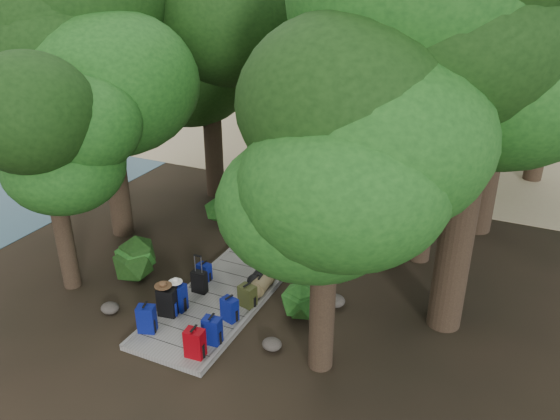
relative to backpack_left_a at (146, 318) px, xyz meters
The scene contains 51 objects.
ground 4.43m from the backpack_left_a, 80.00° to the left, with size 120.00×120.00×0.00m, color black.
sand_beach 20.36m from the backpack_left_a, 87.85° to the left, with size 40.00×22.00×0.02m, color tan.
water_bay 42.86m from the backpack_left_a, 136.79° to the left, with size 50.00×60.00×0.02m, color #2A4A57.
distant_hill 65.41m from the backpack_left_a, 126.86° to the left, with size 32.00×16.00×12.00m, color black.
boardwalk 5.41m from the backpack_left_a, 81.85° to the left, with size 2.00×12.00×0.12m, color gray.
backpack_left_a is the anchor object (origin of this frame).
backpack_left_b 0.70m from the backpack_left_a, 85.81° to the left, with size 0.41×0.29×0.76m, color black, non-canonical shape.
backpack_left_c 0.98m from the backpack_left_a, 82.47° to the left, with size 0.39×0.28×0.73m, color navy, non-canonical shape.
backpack_left_d 2.31m from the backpack_left_a, 89.88° to the left, with size 0.33×0.24×0.50m, color navy, non-canonical shape.
backpack_right_a 1.41m from the backpack_left_a, 10.22° to the right, with size 0.39×0.28×0.69m, color #96030B, non-canonical shape.
backpack_right_b 1.51m from the backpack_left_a, ahead, with size 0.37×0.26×0.67m, color navy, non-canonical shape.
backpack_right_c 1.80m from the backpack_left_a, 38.29° to the left, with size 0.36×0.25×0.61m, color navy, non-canonical shape.
backpack_right_d 2.33m from the backpack_left_a, 49.31° to the left, with size 0.38×0.28×0.58m, color #343917, non-canonical shape.
duffel_right_khaki 2.88m from the backpack_left_a, 57.90° to the left, with size 0.40×0.61×0.40m, color brown, non-canonical shape.
duffel_right_black 3.12m from the backpack_left_a, 63.40° to the left, with size 0.43×0.68×0.43m, color black, non-canonical shape.
suitcase_on_boardwalk 1.80m from the backpack_left_a, 83.72° to the left, with size 0.36×0.20×0.57m, color black, non-canonical shape.
lone_suitcase_on_sand 12.28m from the backpack_left_a, 84.62° to the left, with size 0.43×0.24×0.67m, color black, non-canonical shape.
hat_brown 0.82m from the backpack_left_a, 90.58° to the left, with size 0.39×0.39×0.12m, color #51351E, non-canonical shape.
hat_white 1.06m from the backpack_left_a, 83.07° to the left, with size 0.33×0.33×0.11m, color silver, non-canonical shape.
kayak 15.57m from the backpack_left_a, 98.85° to the left, with size 0.76×3.46×0.35m, color red.
sun_lounger 15.37m from the backpack_left_a, 73.41° to the left, with size 0.52×1.62×0.52m, color silver, non-canonical shape.
tree_right_a 4.90m from the backpack_left_a, 10.65° to the left, with size 4.27×4.27×7.12m, color black, non-canonical shape.
tree_right_b 8.14m from the backpack_left_a, 28.71° to the left, with size 5.90×5.90×10.53m, color black, non-canonical shape.
tree_right_c 8.30m from the backpack_left_a, 51.67° to the left, with size 4.67×4.67×8.09m, color black, non-canonical shape.
tree_right_d 11.57m from the backpack_left_a, 55.16° to the left, with size 6.37×6.37×11.68m, color black, non-canonical shape.
tree_right_e 13.16m from the backpack_left_a, 67.53° to the left, with size 5.06×5.06×9.11m, color black, non-canonical shape.
tree_right_f 15.96m from the backpack_left_a, 61.95° to the left, with size 5.26×5.26×9.39m, color black, non-canonical shape.
tree_left_a 4.04m from the backpack_left_a, 164.12° to the left, with size 3.67×3.67×6.12m, color black, non-canonical shape.
tree_left_b 6.63m from the backpack_left_a, 135.19° to the left, with size 4.96×4.96×8.92m, color black, non-canonical shape.
tree_left_c 8.85m from the backpack_left_a, 110.29° to the left, with size 5.06×5.06×8.81m, color black, non-canonical shape.
tree_back_a 19.09m from the backpack_left_a, 91.39° to the left, with size 4.90×4.90×8.48m, color black, non-canonical shape.
tree_back_b 20.69m from the backpack_left_a, 83.12° to the left, with size 5.87×5.87×10.48m, color black, non-canonical shape.
tree_back_c 21.49m from the backpack_left_a, 75.18° to the left, with size 4.75×4.75×8.54m, color black, non-canonical shape.
tree_back_d 19.15m from the backpack_left_a, 103.37° to the left, with size 4.26×4.26×7.10m, color black, non-canonical shape.
palm_right_a 11.06m from the backpack_left_a, 69.09° to the left, with size 3.87×3.87×6.59m, color #184513, non-canonical shape.
palm_right_b 16.06m from the backpack_left_a, 69.02° to the left, with size 3.87×3.87×7.47m, color #184513, non-canonical shape.
palm_right_c 17.46m from the backpack_left_a, 78.77° to the left, with size 4.56×4.56×7.25m, color #184513, non-canonical shape.
palm_left_a 12.14m from the backpack_left_a, 107.16° to the left, with size 4.09×4.09×6.50m, color #184513, non-canonical shape.
rock_left_a 1.42m from the backpack_left_a, 166.31° to the left, with size 0.44×0.39×0.24m, color #4C473F, non-canonical shape.
rock_left_b 3.59m from the backpack_left_a, 128.75° to the left, with size 0.34×0.30×0.19m, color #4C473F, non-canonical shape.
rock_left_c 5.11m from the backpack_left_a, 96.83° to the left, with size 0.53×0.48×0.29m, color #4C473F, non-canonical shape.
rock_left_d 7.50m from the backpack_left_a, 103.30° to the left, with size 0.26×0.23×0.14m, color #4C473F, non-canonical shape.
rock_right_a 2.77m from the backpack_left_a, 15.46° to the left, with size 0.43×0.39×0.24m, color #4C473F, non-canonical shape.
rock_right_b 4.34m from the backpack_left_a, 40.03° to the left, with size 0.50×0.45×0.28m, color #4C473F, non-canonical shape.
rock_right_c 6.47m from the backpack_left_a, 64.51° to the left, with size 0.30×0.27×0.16m, color #4C473F, non-canonical shape.
shrub_left_a 2.58m from the backpack_left_a, 137.14° to the left, with size 1.25×1.25×1.13m, color #164414, non-canonical shape.
shrub_left_b 5.51m from the backpack_left_a, 102.57° to the left, with size 0.88×0.88×0.80m, color #164414, non-canonical shape.
shrub_left_c 9.33m from the backpack_left_a, 103.69° to the left, with size 1.22×1.22×1.10m, color #164414, non-canonical shape.
shrub_right_a 3.30m from the backpack_left_a, 36.90° to the left, with size 0.97×0.97×0.87m, color #164414, non-canonical shape.
shrub_right_b 6.95m from the backpack_left_a, 60.73° to the left, with size 1.44×1.44×1.30m, color #164414, non-canonical shape.
shrub_right_c 10.14m from the backpack_left_a, 72.66° to the left, with size 0.82×0.82×0.74m, color #164414, non-canonical shape.
Camera 1 is at (5.92, -11.91, 7.50)m, focal length 35.00 mm.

